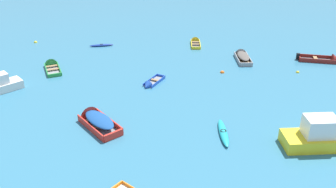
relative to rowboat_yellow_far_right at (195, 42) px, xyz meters
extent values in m
cube|color=#4C4C51|center=(0.01, -0.96, -0.11)|extent=(1.05, 2.99, 0.08)
cube|color=yellow|center=(-0.53, -0.97, 0.02)|extent=(0.10, 3.10, 0.34)
cube|color=yellow|center=(0.55, -0.96, 0.02)|extent=(0.10, 3.10, 0.34)
cube|color=yellow|center=(0.03, -2.51, 0.02)|extent=(1.06, 0.12, 0.34)
cone|color=yellow|center=(-0.01, 0.65, 0.03)|extent=(1.04, 0.72, 1.04)
cube|color=#937047|center=(0.01, -1.12, 0.08)|extent=(0.97, 0.33, 0.03)
cube|color=#937047|center=(0.00, -0.22, 0.08)|extent=(0.97, 0.33, 0.03)
cube|color=#99754C|center=(5.19, -6.08, -0.10)|extent=(1.45, 3.46, 0.11)
cube|color=gray|center=(4.52, -6.12, 0.07)|extent=(0.27, 3.55, 0.45)
cube|color=gray|center=(5.87, -6.05, 0.07)|extent=(0.27, 3.55, 0.45)
cube|color=gray|center=(5.29, -7.86, 0.07)|extent=(1.34, 0.21, 0.45)
cone|color=gray|center=(5.10, -4.24, 0.09)|extent=(1.34, 0.88, 1.30)
cube|color=#937047|center=(5.20, -6.27, 0.16)|extent=(1.23, 0.43, 0.03)
cube|color=#937047|center=(5.15, -5.24, 0.16)|extent=(1.23, 0.43, 0.03)
ellipsoid|color=#59514C|center=(5.19, -6.08, 0.43)|extent=(1.38, 3.16, 0.37)
ellipsoid|color=teal|center=(1.38, -21.44, 0.01)|extent=(0.77, 3.80, 0.34)
torus|color=black|center=(1.38, -21.44, 0.17)|extent=(0.48, 0.48, 0.07)
cube|color=gray|center=(-15.43, -9.71, -0.11)|extent=(2.52, 3.52, 0.09)
cube|color=#288C3D|center=(-16.04, -9.99, 0.03)|extent=(1.53, 3.16, 0.36)
cube|color=#288C3D|center=(-14.82, -9.43, 0.03)|extent=(1.53, 3.16, 0.36)
cube|color=#288C3D|center=(-14.70, -11.27, 0.03)|extent=(1.25, 0.67, 0.36)
cone|color=#288C3D|center=(-16.18, -8.08, 0.04)|extent=(1.49, 1.25, 1.28)
cube|color=#937047|center=(-15.35, -9.87, 0.10)|extent=(1.24, 0.83, 0.03)
cube|color=#937047|center=(-15.78, -8.96, 0.10)|extent=(1.24, 0.83, 0.03)
cube|color=#4C4C51|center=(13.59, -5.85, -0.10)|extent=(3.90, 1.89, 0.12)
cube|color=maroon|center=(13.70, -5.17, 0.08)|extent=(3.87, 0.73, 0.47)
cube|color=maroon|center=(13.47, -6.53, 0.08)|extent=(3.87, 0.73, 0.47)
cube|color=maroon|center=(11.66, -5.53, 0.08)|extent=(0.36, 1.35, 0.47)
cone|color=maroon|center=(15.59, -6.19, 0.10)|extent=(1.10, 1.45, 1.32)
cube|color=#937047|center=(13.39, -5.82, 0.17)|extent=(0.60, 1.28, 0.03)
cube|color=black|center=(11.50, -5.50, 0.24)|extent=(0.42, 0.41, 0.65)
cube|color=gray|center=(-8.13, -20.76, -0.09)|extent=(3.71, 3.93, 0.14)
cube|color=red|center=(-8.75, -21.30, 0.12)|extent=(2.73, 3.10, 0.56)
cube|color=red|center=(-7.51, -20.21, 0.12)|extent=(2.73, 3.10, 0.56)
cube|color=red|center=(-6.81, -22.27, 0.12)|extent=(1.33, 1.19, 0.56)
cone|color=red|center=(-9.51, -19.17, 0.15)|extent=(1.80, 1.74, 1.58)
cube|color=#937047|center=(-7.99, -20.91, 0.24)|extent=(1.39, 1.29, 0.03)
cube|color=#937047|center=(-8.77, -20.03, 0.24)|extent=(1.39, 1.29, 0.03)
ellipsoid|color=#19478C|center=(-8.13, -20.76, 0.55)|extent=(3.43, 3.63, 0.42)
cube|color=orange|center=(-5.72, -27.60, -0.03)|extent=(0.64, 0.80, 0.25)
cube|color=gray|center=(-4.46, -12.25, -0.12)|extent=(1.95, 2.75, 0.07)
cube|color=blue|center=(-4.03, -12.46, -0.01)|extent=(1.25, 2.49, 0.30)
cube|color=blue|center=(-4.89, -12.05, -0.01)|extent=(1.25, 2.49, 0.30)
cube|color=blue|center=(-3.86, -11.02, -0.01)|extent=(0.88, 0.50, 0.30)
cone|color=blue|center=(-5.08, -13.54, 0.01)|extent=(1.10, 0.96, 0.91)
cube|color=#937047|center=(-4.40, -12.13, 0.05)|extent=(0.89, 0.63, 0.03)
ellipsoid|color=navy|center=(-11.83, -1.70, -0.02)|extent=(2.98, 1.12, 0.27)
torus|color=black|center=(-11.83, -1.70, 0.10)|extent=(0.43, 0.43, 0.06)
cube|color=yellow|center=(8.52, -22.65, 0.31)|extent=(6.32, 2.67, 0.92)
cube|color=white|center=(7.90, -22.71, 1.48)|extent=(2.34, 1.72, 1.42)
cube|color=black|center=(8.88, -22.61, 1.76)|extent=(0.32, 1.44, 0.62)
sphere|color=yellow|center=(10.43, -9.31, -0.15)|extent=(0.36, 0.36, 0.36)
sphere|color=yellow|center=(-20.68, -0.56, -0.15)|extent=(0.44, 0.44, 0.44)
sphere|color=orange|center=(2.50, -9.63, -0.15)|extent=(0.46, 0.46, 0.46)
camera|label=1|loc=(-2.02, -44.38, 14.78)|focal=38.34mm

